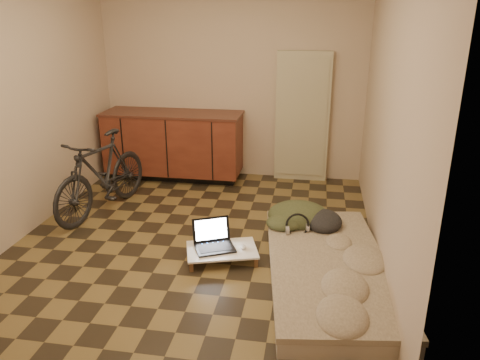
% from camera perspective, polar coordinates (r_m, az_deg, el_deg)
% --- Properties ---
extents(room_shell, '(3.50, 4.00, 2.60)m').
position_cam_1_polar(room_shell, '(4.40, -5.72, 8.40)').
color(room_shell, brown).
rests_on(room_shell, ground).
extents(cabinets, '(1.84, 0.62, 0.91)m').
position_cam_1_polar(cabinets, '(6.39, -8.08, 4.29)').
color(cabinets, black).
rests_on(cabinets, ground).
extents(appliance_panel, '(0.70, 0.10, 1.70)m').
position_cam_1_polar(appliance_panel, '(6.25, 7.61, 7.56)').
color(appliance_panel, beige).
rests_on(appliance_panel, ground).
extents(bicycle, '(0.82, 1.61, 1.00)m').
position_cam_1_polar(bicycle, '(5.42, -16.57, 1.14)').
color(bicycle, black).
rests_on(bicycle, ground).
extents(futon, '(1.25, 2.17, 0.18)m').
position_cam_1_polar(futon, '(4.15, 10.64, -10.63)').
color(futon, '#BDAC97').
rests_on(futon, ground).
extents(clothing_pile, '(0.73, 0.64, 0.26)m').
position_cam_1_polar(clothing_pile, '(4.72, 7.93, -3.56)').
color(clothing_pile, '#373F24').
rests_on(clothing_pile, futon).
extents(headphones, '(0.30, 0.28, 0.17)m').
position_cam_1_polar(headphones, '(4.50, 7.02, -5.36)').
color(headphones, black).
rests_on(headphones, futon).
extents(lap_desk, '(0.73, 0.58, 0.11)m').
position_cam_1_polar(lap_desk, '(4.37, -2.23, -8.55)').
color(lap_desk, brown).
rests_on(lap_desk, ground).
extents(laptop, '(0.45, 0.43, 0.24)m').
position_cam_1_polar(laptop, '(4.38, -3.24, -7.50)').
color(laptop, black).
rests_on(laptop, lap_desk).
extents(mouse, '(0.07, 0.10, 0.03)m').
position_cam_1_polar(mouse, '(4.36, 0.37, -8.17)').
color(mouse, white).
rests_on(mouse, lap_desk).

